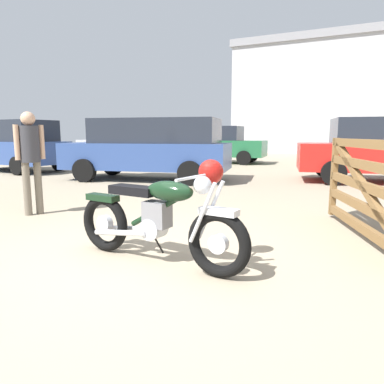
% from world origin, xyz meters
% --- Properties ---
extents(ground_plane, '(80.00, 80.00, 0.00)m').
position_xyz_m(ground_plane, '(0.00, 0.00, 0.00)').
color(ground_plane, gray).
extents(vintage_motorcycle, '(2.06, 0.73, 1.07)m').
position_xyz_m(vintage_motorcycle, '(0.26, -0.04, 0.49)').
color(vintage_motorcycle, black).
rests_on(vintage_motorcycle, ground_plane).
extents(timber_gate, '(0.87, 2.47, 1.60)m').
position_xyz_m(timber_gate, '(2.31, 1.36, 0.70)').
color(timber_gate, brown).
rests_on(timber_gate, ground_plane).
extents(bystander, '(0.30, 0.41, 1.66)m').
position_xyz_m(bystander, '(-2.69, 1.24, 1.02)').
color(bystander, '#706656').
rests_on(bystander, ground_plane).
extents(dark_sedan_left, '(4.09, 2.22, 1.78)m').
position_xyz_m(dark_sedan_left, '(-8.56, 6.47, 0.92)').
color(dark_sedan_left, black).
rests_on(dark_sedan_left, ground_plane).
extents(silver_sedan_mid, '(4.23, 1.98, 1.67)m').
position_xyz_m(silver_sedan_mid, '(-3.03, 12.77, 0.84)').
color(silver_sedan_mid, black).
rests_on(silver_sedan_mid, ground_plane).
extents(red_hatchback_near, '(4.25, 2.02, 1.67)m').
position_xyz_m(red_hatchback_near, '(-8.09, 12.53, 0.84)').
color(red_hatchback_near, black).
rests_on(red_hatchback_near, ground_plane).
extents(white_estate_far, '(4.89, 2.44, 1.74)m').
position_xyz_m(white_estate_far, '(-3.03, 5.99, 0.94)').
color(white_estate_far, black).
rests_on(white_estate_far, ground_plane).
extents(industrial_building, '(20.47, 15.26, 16.83)m').
position_xyz_m(industrial_building, '(5.00, 28.57, 3.98)').
color(industrial_building, '#B2B2B7').
rests_on(industrial_building, ground_plane).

